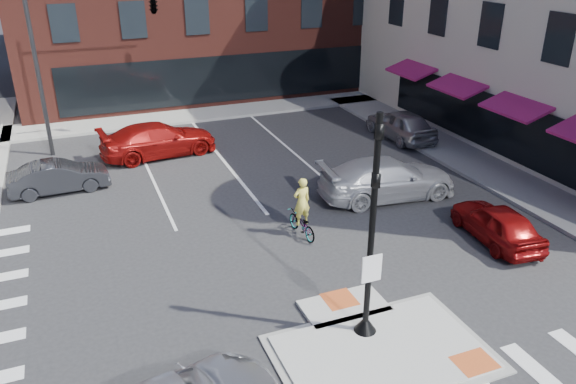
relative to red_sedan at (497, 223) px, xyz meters
name	(u,v)px	position (x,y,z in m)	size (l,w,h in m)	color
ground	(372,343)	(-6.69, -3.22, -0.66)	(120.00, 120.00, 0.00)	#28282B
refuge_island	(377,347)	(-6.69, -3.47, -0.61)	(5.40, 4.65, 0.13)	gray
sidewalk_e	(466,158)	(4.11, 6.78, -0.59)	(3.00, 24.00, 0.15)	gray
sidewalk_n	(236,110)	(-3.69, 18.78, -0.59)	(26.00, 3.00, 0.15)	gray
signal_pole	(370,258)	(-6.69, -2.82, 1.69)	(0.60, 0.60, 5.98)	black
mast_arm_signal	(122,19)	(-10.16, 14.78, 5.54)	(6.10, 2.24, 8.00)	black
red_sedan	(497,223)	(0.00, 0.00, 0.00)	(1.57, 3.90, 1.33)	maroon
white_pickup	(388,178)	(-1.64, 4.53, 0.15)	(2.28, 5.61, 1.63)	silver
bg_car_dark	(59,177)	(-13.94, 10.04, -0.01)	(1.38, 3.95, 1.30)	#292A2F
bg_car_silver	(401,124)	(2.81, 10.61, 0.11)	(1.84, 4.57, 1.56)	#ADAFB5
bg_car_red	(159,140)	(-9.35, 12.78, 0.13)	(2.24, 5.51, 1.60)	maroon
cyclist	(302,217)	(-6.12, 2.83, 0.07)	(0.80, 1.79, 2.19)	#3F3F44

